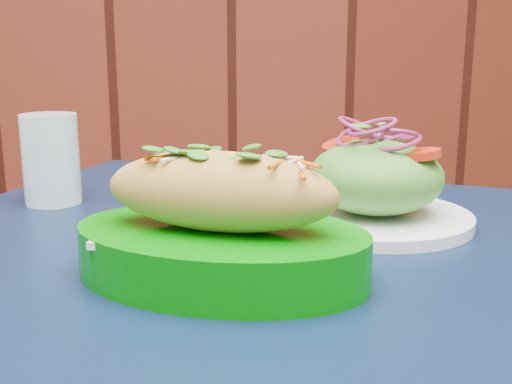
{
  "coord_description": "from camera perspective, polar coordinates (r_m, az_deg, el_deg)",
  "views": [
    {
      "loc": [
        -0.38,
        0.81,
        0.94
      ],
      "look_at": [
        -0.36,
        1.35,
        0.81
      ],
      "focal_mm": 45.0,
      "sensor_mm": 36.0,
      "label": 1
    }
  ],
  "objects": [
    {
      "name": "cafe_table",
      "position": [
        0.58,
        0.19,
        -14.98
      ],
      "size": [
        1.04,
        1.04,
        0.75
      ],
      "rotation": [
        0.0,
        0.0,
        -0.39
      ],
      "color": "black",
      "rests_on": "ground"
    },
    {
      "name": "banh_mi_basket",
      "position": [
        0.51,
        -3.18,
        -3.2
      ],
      "size": [
        0.28,
        0.23,
        0.11
      ],
      "rotation": [
        0.0,
        0.0,
        -0.32
      ],
      "color": "#007203",
      "rests_on": "cafe_table"
    },
    {
      "name": "salad_plate",
      "position": [
        0.68,
        10.57,
        0.65
      ],
      "size": [
        0.2,
        0.2,
        0.11
      ],
      "rotation": [
        0.0,
        0.0,
        0.01
      ],
      "color": "white",
      "rests_on": "cafe_table"
    },
    {
      "name": "water_glass",
      "position": [
        0.79,
        -17.77,
        2.8
      ],
      "size": [
        0.07,
        0.07,
        0.11
      ],
      "primitive_type": "cylinder",
      "color": "silver",
      "rests_on": "cafe_table"
    }
  ]
}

